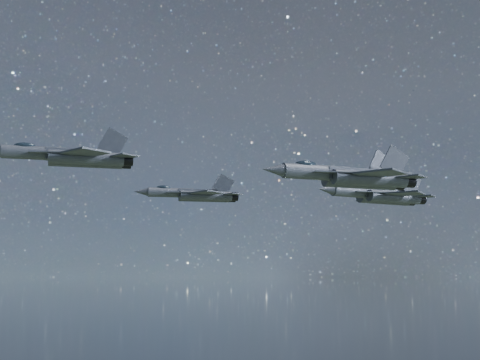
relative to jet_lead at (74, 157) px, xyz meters
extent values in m
cylinder|color=#353942|center=(-4.20, -0.03, 0.22)|extent=(7.39, 1.60, 1.56)
ellipsoid|color=#19242D|center=(-5.39, -0.03, 0.97)|extent=(2.38, 1.06, 0.77)
cube|color=#353942|center=(0.99, 0.01, 0.17)|extent=(8.19, 1.55, 1.30)
cylinder|color=#353942|center=(1.40, -0.99, -0.28)|extent=(8.39, 1.61, 1.56)
cylinder|color=#353942|center=(1.38, 1.01, -0.28)|extent=(8.39, 1.61, 1.56)
cylinder|color=black|center=(5.98, -0.96, -0.28)|extent=(1.31, 1.44, 1.44)
cylinder|color=black|center=(5.97, 1.03, -0.28)|extent=(1.31, 1.44, 1.44)
cube|color=#353942|center=(-2.39, -1.36, 0.10)|extent=(5.30, 2.04, 0.12)
cube|color=#353942|center=(-2.41, 1.33, 0.10)|extent=(5.30, 2.10, 0.12)
cube|color=#353942|center=(1.21, -3.38, -0.08)|extent=(5.50, 5.65, 0.20)
cube|color=#353942|center=(1.17, 3.40, -0.08)|extent=(5.48, 5.64, 0.20)
cube|color=#353942|center=(5.59, -2.26, -0.08)|extent=(3.24, 3.31, 0.15)
cube|color=#353942|center=(5.56, 2.33, -0.08)|extent=(3.23, 3.30, 0.15)
cube|color=#353942|center=(4.29, -1.22, 1.62)|extent=(3.47, 0.45, 3.55)
cube|color=#353942|center=(4.27, 1.27, 1.62)|extent=(3.47, 0.46, 3.55)
cylinder|color=#353942|center=(13.74, 15.20, -1.85)|extent=(6.51, 1.66, 1.36)
cone|color=#353942|center=(9.56, 15.40, -1.85)|extent=(2.15, 1.32, 1.22)
ellipsoid|color=#19242D|center=(12.69, 15.25, -1.19)|extent=(2.12, 1.01, 0.67)
cube|color=#353942|center=(18.27, 14.99, -1.89)|extent=(7.21, 1.64, 1.13)
cylinder|color=#353942|center=(18.58, 14.10, -2.29)|extent=(7.38, 1.70, 1.36)
cylinder|color=#353942|center=(18.66, 15.84, -2.29)|extent=(7.38, 1.70, 1.36)
cylinder|color=black|center=(22.59, 13.91, -2.29)|extent=(1.19, 1.31, 1.26)
cylinder|color=black|center=(22.67, 15.66, -2.29)|extent=(1.19, 1.31, 1.26)
cube|color=#353942|center=(15.25, 13.95, -1.95)|extent=(4.63, 2.01, 0.10)
cube|color=#353942|center=(15.36, 16.30, -1.95)|extent=(4.63, 1.61, 0.10)
cube|color=#353942|center=(18.31, 12.02, -2.11)|extent=(4.73, 4.89, 0.17)
cube|color=#353942|center=(18.58, 17.94, -2.11)|extent=(4.86, 4.97, 0.17)
cube|color=#353942|center=(22.19, 12.80, -2.11)|extent=(2.78, 2.86, 0.13)
cube|color=#353942|center=(22.37, 16.80, -2.11)|extent=(2.87, 2.92, 0.13)
cube|color=#353942|center=(21.10, 13.76, -0.63)|extent=(3.02, 0.53, 3.10)
cube|color=#353942|center=(21.20, 15.94, -0.63)|extent=(3.03, 0.42, 3.10)
cylinder|color=#353942|center=(23.26, -16.39, -3.37)|extent=(7.34, 2.18, 1.52)
cone|color=#353942|center=(18.58, -16.82, -3.37)|extent=(2.46, 1.58, 1.37)
ellipsoid|color=#19242D|center=(22.09, -16.50, -2.64)|extent=(2.41, 1.23, 0.75)
cube|color=#353942|center=(28.32, -15.93, -3.42)|extent=(8.12, 2.19, 1.27)
cylinder|color=#353942|center=(28.80, -16.87, -3.86)|extent=(8.32, 2.27, 1.52)
cylinder|color=#353942|center=(28.62, -14.92, -3.86)|extent=(8.32, 2.27, 1.52)
cylinder|color=black|center=(33.28, -16.46, -3.86)|extent=(1.39, 1.52, 1.41)
cylinder|color=black|center=(33.10, -14.51, -3.86)|extent=(1.39, 1.52, 1.41)
cube|color=#353942|center=(25.13, -17.55, -3.49)|extent=(5.17, 1.58, 0.12)
cube|color=#353942|center=(24.89, -14.92, -3.49)|extent=(5.18, 2.45, 0.12)
cube|color=#353942|center=(28.82, -19.22, -3.67)|extent=(5.50, 5.59, 0.20)
cube|color=#353942|center=(28.21, -12.60, -3.67)|extent=(5.21, 5.43, 0.20)
cube|color=#353942|center=(33.00, -17.76, -3.67)|extent=(3.25, 3.29, 0.15)
cube|color=#353942|center=(32.59, -13.28, -3.67)|extent=(3.07, 3.16, 0.15)
cube|color=#353942|center=(31.64, -16.85, -2.01)|extent=(3.41, 0.51, 3.48)
cube|color=#353942|center=(31.42, -14.42, -2.01)|extent=(3.37, 0.74, 3.48)
cylinder|color=#353942|center=(33.06, -4.36, -3.50)|extent=(6.94, 2.99, 1.43)
cone|color=#353942|center=(28.77, -5.40, -3.50)|extent=(2.44, 1.77, 1.29)
ellipsoid|color=#19242D|center=(31.99, -4.62, -2.81)|extent=(2.35, 1.45, 0.71)
cube|color=#353942|center=(37.70, -3.24, -3.55)|extent=(7.64, 3.11, 1.19)
cylinder|color=#353942|center=(38.27, -4.04, -3.96)|extent=(7.83, 3.21, 1.43)
cylinder|color=#353942|center=(37.84, -2.26, -3.96)|extent=(7.83, 3.21, 1.43)
cylinder|color=black|center=(42.37, -3.05, -3.96)|extent=(1.47, 1.57, 1.32)
cylinder|color=black|center=(41.94, -1.27, -3.96)|extent=(1.47, 1.57, 1.32)
cube|color=#353942|center=(34.95, -5.18, -3.61)|extent=(4.82, 1.23, 0.11)
cube|color=#353942|center=(34.37, -2.77, -3.61)|extent=(4.76, 2.91, 0.11)
cube|color=#353942|center=(38.61, -6.23, -3.78)|extent=(5.26, 5.25, 0.18)
cube|color=#353942|center=(37.14, -0.16, -3.78)|extent=(4.56, 4.85, 0.18)
cube|color=#353942|center=(42.30, -4.30, -3.78)|extent=(3.11, 3.12, 0.14)
cube|color=#353942|center=(41.30, -0.19, -3.78)|extent=(2.67, 2.80, 0.14)
cube|color=#353942|center=(40.91, -3.64, -2.22)|extent=(3.18, 0.64, 3.27)
cube|color=#353942|center=(40.37, -1.41, -2.22)|extent=(3.08, 1.14, 3.27)
camera|label=1|loc=(-1.10, -77.71, -13.69)|focal=50.00mm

